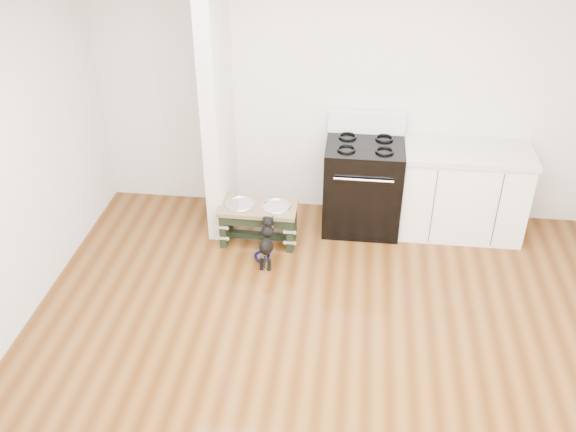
{
  "coord_description": "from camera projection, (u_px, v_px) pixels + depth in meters",
  "views": [
    {
      "loc": [
        0.17,
        -3.49,
        3.64
      ],
      "look_at": [
        -0.41,
        1.4,
        0.53
      ],
      "focal_mm": 40.0,
      "sensor_mm": 36.0,
      "label": 1
    }
  ],
  "objects": [
    {
      "name": "dog_feeder",
      "position": [
        258.0,
        216.0,
        6.26
      ],
      "size": [
        0.75,
        0.4,
        0.43
      ],
      "color": "black",
      "rests_on": "ground"
    },
    {
      "name": "floor_bowl",
      "position": [
        262.0,
        257.0,
        6.14
      ],
      "size": [
        0.2,
        0.2,
        0.05
      ],
      "rotation": [
        0.0,
        0.0,
        -0.36
      ],
      "color": "#0C1155",
      "rests_on": "ground"
    },
    {
      "name": "oven_range",
      "position": [
        363.0,
        184.0,
        6.42
      ],
      "size": [
        0.76,
        0.69,
        1.14
      ],
      "color": "black",
      "rests_on": "ground"
    },
    {
      "name": "partition_wall",
      "position": [
        217.0,
        98.0,
        6.05
      ],
      "size": [
        0.15,
        0.8,
        2.7
      ],
      "primitive_type": "cube",
      "color": "silver",
      "rests_on": "ground"
    },
    {
      "name": "room_shell",
      "position": [
        327.0,
        191.0,
        4.02
      ],
      "size": [
        5.0,
        5.0,
        5.0
      ],
      "color": "silver",
      "rests_on": "ground"
    },
    {
      "name": "ground",
      "position": [
        320.0,
        375.0,
        4.89
      ],
      "size": [
        5.0,
        5.0,
        0.0
      ],
      "primitive_type": "plane",
      "color": "#4C280D",
      "rests_on": "ground"
    },
    {
      "name": "cabinet_run",
      "position": [
        462.0,
        191.0,
        6.35
      ],
      "size": [
        1.24,
        0.64,
        0.91
      ],
      "color": "white",
      "rests_on": "ground"
    },
    {
      "name": "puppy",
      "position": [
        267.0,
        240.0,
        5.98
      ],
      "size": [
        0.13,
        0.39,
        0.46
      ],
      "color": "black",
      "rests_on": "ground"
    }
  ]
}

